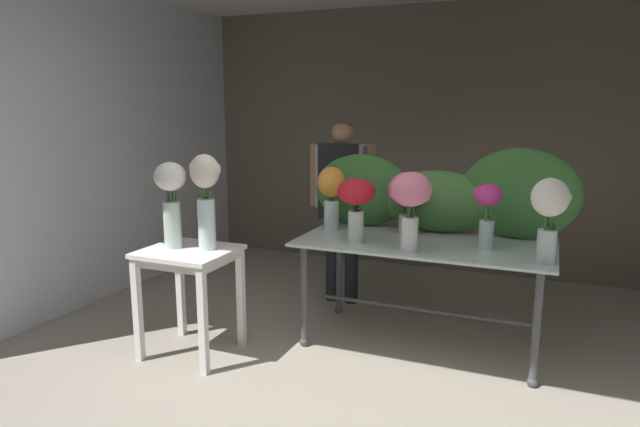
# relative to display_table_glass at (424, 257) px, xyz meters

# --- Properties ---
(ground_plane) EXTENTS (8.29, 8.29, 0.00)m
(ground_plane) POSITION_rel_display_table_glass_xyz_m (-0.47, 0.23, -0.67)
(ground_plane) COLOR #9E9384
(wall_back) EXTENTS (5.06, 0.12, 2.79)m
(wall_back) POSITION_rel_display_table_glass_xyz_m (-0.47, 2.11, 0.72)
(wall_back) COLOR #706656
(wall_back) RESTS_ON ground
(wall_left) EXTENTS (0.12, 3.89, 2.79)m
(wall_left) POSITION_rel_display_table_glass_xyz_m (-3.00, 0.23, 0.72)
(wall_left) COLOR silver
(wall_left) RESTS_ON ground
(display_table_glass) EXTENTS (1.79, 0.92, 0.80)m
(display_table_glass) POSITION_rel_display_table_glass_xyz_m (0.00, 0.00, 0.00)
(display_table_glass) COLOR silver
(display_table_glass) RESTS_ON ground
(side_table_white) EXTENTS (0.62, 0.56, 0.77)m
(side_table_white) POSITION_rel_display_table_glass_xyz_m (-1.49, -0.78, -0.02)
(side_table_white) COLOR white
(side_table_white) RESTS_ON ground
(florist) EXTENTS (0.61, 0.24, 1.62)m
(florist) POSITION_rel_display_table_glass_xyz_m (-0.88, 0.65, 0.33)
(florist) COLOR #232328
(florist) RESTS_ON ground
(foliage_backdrop) EXTENTS (2.02, 0.29, 0.67)m
(foliage_backdrop) POSITION_rel_display_table_glass_xyz_m (0.06, 0.34, 0.41)
(foliage_backdrop) COLOR #387033
(foliage_backdrop) RESTS_ON display_table_glass
(vase_magenta_ranunculus) EXTENTS (0.19, 0.18, 0.45)m
(vase_magenta_ranunculus) POSITION_rel_display_table_glass_xyz_m (0.43, -0.06, 0.40)
(vase_magenta_ranunculus) COLOR silver
(vase_magenta_ranunculus) RESTS_ON display_table_glass
(vase_crimson_stock) EXTENTS (0.27, 0.27, 0.46)m
(vase_crimson_stock) POSITION_rel_display_table_glass_xyz_m (-0.44, -0.23, 0.43)
(vase_crimson_stock) COLOR silver
(vase_crimson_stock) RESTS_ON display_table_glass
(vase_ivory_anemones) EXTENTS (0.23, 0.22, 0.53)m
(vase_ivory_anemones) POSITION_rel_display_table_glass_xyz_m (0.81, -0.28, 0.46)
(vase_ivory_anemones) COLOR silver
(vase_ivory_anemones) RESTS_ON display_table_glass
(vase_rosy_snapdragons) EXTENTS (0.28, 0.27, 0.54)m
(vase_rosy_snapdragons) POSITION_rel_display_table_glass_xyz_m (-0.03, -0.34, 0.48)
(vase_rosy_snapdragons) COLOR silver
(vase_rosy_snapdragons) RESTS_ON display_table_glass
(vase_fuchsia_hydrangea) EXTENTS (0.30, 0.30, 0.47)m
(vase_fuchsia_hydrangea) POSITION_rel_display_table_glass_xyz_m (-0.17, 0.17, 0.43)
(vase_fuchsia_hydrangea) COLOR silver
(vase_fuchsia_hydrangea) RESTS_ON display_table_glass
(vase_sunset_dahlias) EXTENTS (0.22, 0.22, 0.50)m
(vase_sunset_dahlias) POSITION_rel_display_table_glass_xyz_m (-0.76, 0.09, 0.42)
(vase_sunset_dahlias) COLOR silver
(vase_sunset_dahlias) RESTS_ON display_table_glass
(vase_white_roses_tall) EXTENTS (0.24, 0.22, 0.60)m
(vase_white_roses_tall) POSITION_rel_display_table_glass_xyz_m (-1.62, -0.78, 0.46)
(vase_white_roses_tall) COLOR silver
(vase_white_roses_tall) RESTS_ON side_table_white
(vase_cream_lisianthus_tall) EXTENTS (0.22, 0.20, 0.66)m
(vase_cream_lisianthus_tall) POSITION_rel_display_table_glass_xyz_m (-1.37, -0.72, 0.50)
(vase_cream_lisianthus_tall) COLOR silver
(vase_cream_lisianthus_tall) RESTS_ON side_table_white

